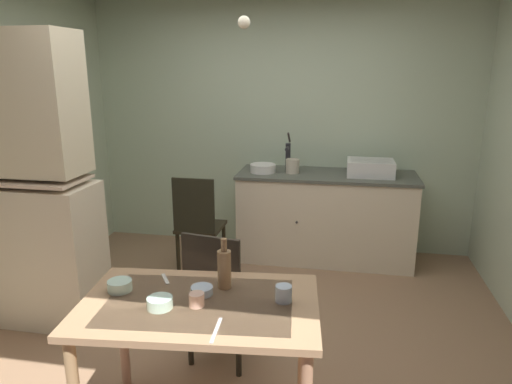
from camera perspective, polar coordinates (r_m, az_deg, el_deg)
ground_plane at (r=3.51m, az=-1.63°, el=-17.53°), size 4.96×4.96×0.00m
wall_back at (r=4.91m, az=3.12°, el=8.22°), size 4.06×0.10×2.61m
hutch_cabinet at (r=3.73m, az=-25.56°, el=-0.19°), size 0.84×0.46×2.14m
counter_cabinet at (r=4.70m, az=8.53°, el=-3.03°), size 1.74×0.64×0.89m
sink_basin at (r=4.57m, az=13.94°, el=2.95°), size 0.44×0.34×0.15m
hand_pump at (r=4.62m, az=3.96°, el=4.64°), size 0.05×0.27×0.39m
mixing_bowl_counter at (r=4.58m, az=0.86°, el=2.96°), size 0.25×0.25×0.08m
stoneware_crock at (r=4.56m, az=4.54°, el=3.21°), size 0.13×0.13×0.14m
dining_table at (r=2.44m, az=-6.99°, el=-15.39°), size 1.26×0.84×0.76m
chair_far_side at (r=3.04m, az=-4.52°, el=-12.44°), size 0.46×0.46×0.92m
chair_by_counter at (r=4.26m, az=-7.13°, el=-3.92°), size 0.41×0.41×0.97m
serving_bowl_wide at (r=2.45m, az=-6.70°, el=-11.98°), size 0.11×0.11×0.04m
soup_bowl_small at (r=2.36m, az=-11.78°, el=-13.24°), size 0.13×0.13×0.05m
sauce_dish at (r=2.57m, az=-16.47°, el=-11.02°), size 0.13×0.13×0.06m
mug_dark at (r=2.36m, az=3.42°, el=-12.42°), size 0.08×0.08×0.08m
teacup_mint at (r=2.34m, az=-7.33°, el=-13.04°), size 0.08×0.08×0.07m
glass_bottle at (r=2.47m, az=-3.94°, el=-9.33°), size 0.07×0.07×0.28m
table_knife at (r=2.16m, az=-4.94°, el=-16.63°), size 0.03×0.20×0.00m
teaspoon_near_bowl at (r=2.65m, az=-11.13°, el=-10.49°), size 0.09×0.13×0.00m
pendant_bulb at (r=3.07m, az=-1.54°, el=20.21°), size 0.08×0.08×0.08m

